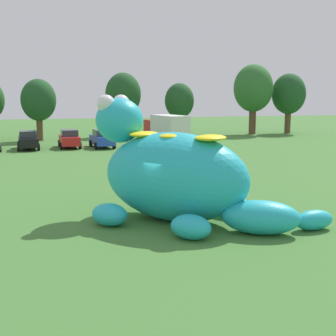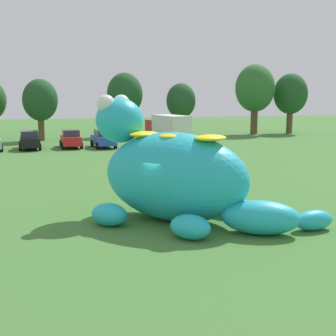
{
  "view_description": "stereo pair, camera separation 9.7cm",
  "coord_description": "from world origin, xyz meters",
  "px_view_note": "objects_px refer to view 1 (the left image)",
  "views": [
    {
      "loc": [
        -4.63,
        -17.49,
        5.05
      ],
      "look_at": [
        0.15,
        0.98,
        1.98
      ],
      "focal_mm": 49.34,
      "sensor_mm": 36.0,
      "label": 1
    },
    {
      "loc": [
        -4.54,
        -17.51,
        5.05
      ],
      "look_at": [
        0.15,
        0.98,
        1.98
      ],
      "focal_mm": 49.34,
      "sensor_mm": 36.0,
      "label": 2
    }
  ],
  "objects_px": {
    "car_blue": "(102,139)",
    "box_truck": "(166,128)",
    "spectator_mid_field": "(171,148)",
    "giant_inflatable_creature": "(175,175)",
    "car_red": "(69,139)",
    "car_black": "(28,140)"
  },
  "relations": [
    {
      "from": "spectator_mid_field",
      "to": "box_truck",
      "type": "bearing_deg",
      "value": 77.38
    },
    {
      "from": "giant_inflatable_creature",
      "to": "box_truck",
      "type": "height_order",
      "value": "giant_inflatable_creature"
    },
    {
      "from": "box_truck",
      "to": "spectator_mid_field",
      "type": "height_order",
      "value": "box_truck"
    },
    {
      "from": "car_red",
      "to": "box_truck",
      "type": "xyz_separation_m",
      "value": [
        9.65,
        0.66,
        0.74
      ]
    },
    {
      "from": "box_truck",
      "to": "car_black",
      "type": "bearing_deg",
      "value": -175.62
    },
    {
      "from": "giant_inflatable_creature",
      "to": "car_red",
      "type": "xyz_separation_m",
      "value": [
        -2.93,
        26.97,
        -0.98
      ]
    },
    {
      "from": "car_black",
      "to": "car_blue",
      "type": "xyz_separation_m",
      "value": [
        6.74,
        -0.32,
        0.0
      ]
    },
    {
      "from": "car_blue",
      "to": "box_truck",
      "type": "bearing_deg",
      "value": 11.42
    },
    {
      "from": "car_blue",
      "to": "box_truck",
      "type": "distance_m",
      "value": 6.82
    },
    {
      "from": "spectator_mid_field",
      "to": "giant_inflatable_creature",
      "type": "bearing_deg",
      "value": -104.3
    },
    {
      "from": "car_blue",
      "to": "spectator_mid_field",
      "type": "xyz_separation_m",
      "value": [
        4.31,
        -9.08,
        -0.01
      ]
    },
    {
      "from": "box_truck",
      "to": "car_blue",
      "type": "bearing_deg",
      "value": -168.58
    },
    {
      "from": "giant_inflatable_creature",
      "to": "car_black",
      "type": "distance_m",
      "value": 27.45
    },
    {
      "from": "giant_inflatable_creature",
      "to": "spectator_mid_field",
      "type": "bearing_deg",
      "value": 75.7
    },
    {
      "from": "car_blue",
      "to": "spectator_mid_field",
      "type": "relative_size",
      "value": 2.48
    },
    {
      "from": "car_black",
      "to": "spectator_mid_field",
      "type": "xyz_separation_m",
      "value": [
        11.05,
        -9.4,
        -0.01
      ]
    },
    {
      "from": "car_black",
      "to": "car_red",
      "type": "relative_size",
      "value": 1.0
    },
    {
      "from": "car_black",
      "to": "car_red",
      "type": "bearing_deg",
      "value": 5.56
    },
    {
      "from": "giant_inflatable_creature",
      "to": "car_red",
      "type": "relative_size",
      "value": 2.18
    },
    {
      "from": "spectator_mid_field",
      "to": "car_black",
      "type": "bearing_deg",
      "value": 139.62
    },
    {
      "from": "box_truck",
      "to": "spectator_mid_field",
      "type": "relative_size",
      "value": 3.92
    },
    {
      "from": "car_red",
      "to": "spectator_mid_field",
      "type": "xyz_separation_m",
      "value": [
        7.32,
        -9.76,
        -0.01
      ]
    }
  ]
}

